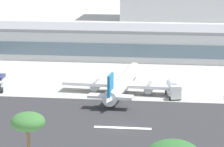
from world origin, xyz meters
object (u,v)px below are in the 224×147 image
at_px(terminal_building, 146,43).
at_px(palm_tree_1, 28,123).
at_px(airliner_blue_tail_gate_1, 122,84).
at_px(service_fuel_truck_0, 173,89).

distance_m(terminal_building, palm_tree_1, 110.32).
relative_size(terminal_building, airliner_blue_tail_gate_1, 3.70).
bearing_deg(service_fuel_truck_0, palm_tree_1, -31.56).
xyz_separation_m(terminal_building, palm_tree_1, (-10.60, -109.68, 5.42)).
xyz_separation_m(airliner_blue_tail_gate_1, palm_tree_1, (-7.72, -60.45, 8.04)).
height_order(terminal_building, airliner_blue_tail_gate_1, terminal_building).
relative_size(airliner_blue_tail_gate_1, palm_tree_1, 3.22).
bearing_deg(service_fuel_truck_0, airliner_blue_tail_gate_1, -108.59).
bearing_deg(palm_tree_1, service_fuel_truck_0, 70.60).
relative_size(terminal_building, service_fuel_truck_0, 16.64).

